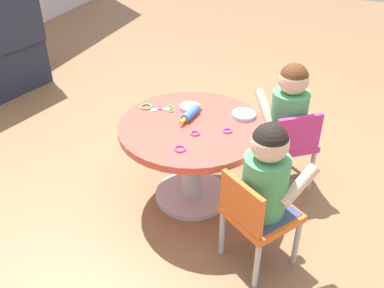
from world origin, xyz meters
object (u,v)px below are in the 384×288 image
(seated_child_right, at_px, (289,106))
(craft_scissors, at_px, (166,109))
(craft_table, at_px, (192,145))
(child_chair_right, at_px, (288,143))
(seated_child_left, at_px, (267,174))
(child_chair_left, at_px, (256,215))
(rolling_pin, at_px, (191,113))

(seated_child_right, height_order, craft_scissors, seated_child_right)
(craft_table, bearing_deg, child_chair_right, -56.60)
(seated_child_left, xyz_separation_m, craft_scissors, (0.43, 0.68, -0.02))
(child_chair_left, distance_m, seated_child_left, 0.23)
(seated_child_left, relative_size, craft_scissors, 3.59)
(child_chair_right, relative_size, rolling_pin, 2.32)
(child_chair_left, relative_size, seated_child_left, 1.05)
(child_chair_right, height_order, craft_scissors, child_chair_right)
(child_chair_left, distance_m, seated_child_right, 0.75)
(seated_child_right, relative_size, craft_scissors, 3.59)
(craft_table, xyz_separation_m, child_chair_left, (-0.36, -0.46, -0.06))
(craft_scissors, bearing_deg, seated_child_left, -122.22)
(seated_child_left, relative_size, child_chair_right, 0.95)
(child_chair_right, distance_m, seated_child_right, 0.23)
(child_chair_right, relative_size, craft_scissors, 3.77)
(craft_table, xyz_separation_m, craft_scissors, (0.10, 0.20, 0.14))
(seated_child_left, distance_m, rolling_pin, 0.65)
(child_chair_left, bearing_deg, rolling_pin, 48.91)
(rolling_pin, bearing_deg, child_chair_right, -64.41)
(seated_child_left, xyz_separation_m, rolling_pin, (0.40, 0.52, -0.00))
(child_chair_left, bearing_deg, craft_table, 51.99)
(craft_table, bearing_deg, seated_child_right, -52.68)
(craft_scissors, bearing_deg, child_chair_left, -125.07)
(seated_child_right, distance_m, rolling_pin, 0.57)
(child_chair_left, bearing_deg, seated_child_left, -34.60)
(craft_table, relative_size, craft_scissors, 5.66)
(child_chair_left, height_order, child_chair_right, same)
(craft_scissors, bearing_deg, seated_child_right, -69.23)
(seated_child_left, relative_size, rolling_pin, 2.21)
(craft_table, relative_size, rolling_pin, 3.48)
(child_chair_right, xyz_separation_m, seated_child_right, (0.03, 0.02, 0.23))
(child_chair_right, bearing_deg, craft_scissors, 107.71)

